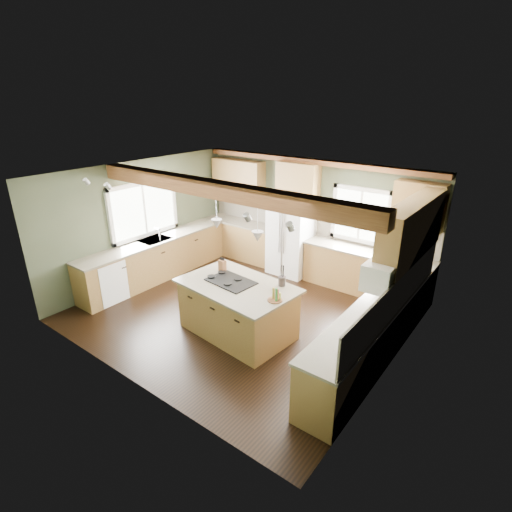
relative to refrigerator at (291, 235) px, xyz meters
The scene contains 37 objects.
floor 2.32m from the refrigerator, 81.95° to the right, with size 5.60×5.60×0.00m, color black.
ceiling 2.73m from the refrigerator, 81.95° to the right, with size 5.60×5.60×0.00m, color silver.
wall_back 0.63m from the refrigerator, 51.71° to the left, with size 5.60×5.60×0.00m, color #3C4531.
wall_left 3.30m from the refrigerator, 139.70° to the right, with size 5.00×5.00×0.00m, color #3C4531.
wall_right 3.78m from the refrigerator, 34.37° to the right, with size 5.00×5.00×0.00m, color #3C4531.
ceiling_beam 3.13m from the refrigerator, 83.65° to the right, with size 5.55×0.26×0.26m, color #502917.
soffit_trim 1.69m from the refrigerator, 43.03° to the left, with size 5.55×0.20×0.10m, color #502917.
backsplash_back 0.57m from the refrigerator, 50.58° to the left, with size 5.58×0.03×0.58m, color brown.
backsplash_right 3.73m from the refrigerator, 33.86° to the right, with size 0.03×3.70×0.58m, color brown.
base_cab_back_left 1.56m from the refrigerator, behind, with size 2.02×0.60×0.88m, color brown.
counter_back_left 1.49m from the refrigerator, behind, with size 2.06×0.64×0.04m, color brown.
base_cab_back_right 1.85m from the refrigerator, ahead, with size 2.62×0.60×0.88m, color brown.
counter_back_right 1.79m from the refrigerator, ahead, with size 2.66×0.64×0.04m, color brown.
base_cab_left 3.06m from the refrigerator, 136.74° to the right, with size 0.60×3.70×0.88m, color brown.
counter_left 3.02m from the refrigerator, 136.74° to the right, with size 0.64×3.74×0.04m, color brown.
base_cab_right 3.51m from the refrigerator, 36.47° to the right, with size 0.60×3.70×0.88m, color brown.
counter_right 3.48m from the refrigerator, 36.47° to the right, with size 0.64×3.74×0.04m, color brown.
upper_cab_back_left 2.00m from the refrigerator, behind, with size 1.40×0.35×0.90m, color brown.
upper_cab_over_fridge 1.27m from the refrigerator, 90.00° to the left, with size 0.96×0.35×0.70m, color brown.
upper_cab_right 3.34m from the refrigerator, 22.64° to the right, with size 0.35×2.20×0.90m, color brown.
upper_cab_back_corner 2.81m from the refrigerator, ahead, with size 0.90×0.35×0.90m, color brown.
window_left 3.30m from the refrigerator, 140.15° to the right, with size 0.04×1.60×1.05m, color white.
window_back 1.63m from the refrigerator, 13.94° to the left, with size 1.10×0.04×1.00m, color white.
sink 3.02m from the refrigerator, 136.74° to the right, with size 0.50×0.65×0.03m, color #262628.
faucet 2.90m from the refrigerator, 134.30° to the right, with size 0.02×0.02×0.28m, color #B2B2B7.
dishwasher 4.05m from the refrigerator, 123.02° to the right, with size 0.60×0.60×0.84m, color white.
oven 4.40m from the refrigerator, 50.38° to the right, with size 0.60×0.72×0.84m, color white.
microwave 3.66m from the refrigerator, 37.00° to the right, with size 0.40×0.70×0.38m, color white.
pendant_left 2.83m from the refrigerator, 85.59° to the right, with size 0.18×0.18×0.16m, color #B2B2B7.
pendant_right 3.12m from the refrigerator, 67.86° to the right, with size 0.18×0.18×0.16m, color #B2B2B7.
refrigerator is the anchor object (origin of this frame).
island 2.81m from the refrigerator, 76.25° to the right, with size 1.83×1.12×0.88m, color brown.
island_top 2.78m from the refrigerator, 76.25° to the right, with size 1.95×1.24×0.04m, color brown.
cooktop 2.73m from the refrigerator, 79.27° to the right, with size 0.79×0.53×0.02m, color black.
knife_block 2.44m from the refrigerator, 87.71° to the right, with size 0.12×0.09×0.21m, color brown.
utensil_crock 2.61m from the refrigerator, 60.80° to the right, with size 0.12×0.12×0.16m, color #37312C.
bottle_tray 3.14m from the refrigerator, 61.98° to the right, with size 0.24×0.24×0.22m, color brown, non-canonical shape.
Camera 1 is at (4.22, -5.15, 3.87)m, focal length 28.00 mm.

